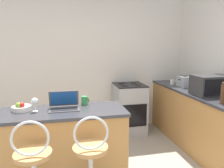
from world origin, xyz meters
TOP-DOWN VIEW (x-y plane):
  - wall_back at (0.00, 2.47)m, footprint 12.00×0.06m
  - breakfast_bar at (-0.40, 0.72)m, footprint 1.46×0.58m
  - counter_right at (1.74, 0.97)m, footprint 0.62×2.97m
  - bar_stool_far at (-0.14, 0.20)m, footprint 0.40×0.40m
  - laptop at (-0.37, 0.78)m, footprint 0.34×0.24m
  - microwave at (1.74, 1.03)m, footprint 0.50×0.36m
  - toaster at (1.74, 1.69)m, footprint 0.25×0.27m
  - stove_range at (0.84, 2.12)m, footprint 0.55×0.60m
  - wine_glass_tall at (-0.68, 0.74)m, footprint 0.08×0.08m
  - mug_green at (-0.12, 0.92)m, footprint 0.09×0.08m
  - pepper_mill at (1.57, 0.57)m, footprint 0.05×0.05m
  - fruit_bowl at (-0.84, 0.80)m, footprint 0.21×0.21m
  - mug_white at (1.62, 1.94)m, footprint 0.09×0.08m

SIDE VIEW (x-z plane):
  - stove_range at x=0.84m, z-range 0.00..0.94m
  - counter_right at x=1.74m, z-range 0.00..0.94m
  - breakfast_bar at x=-0.40m, z-range 0.00..0.94m
  - bar_stool_far at x=-0.14m, z-range -0.03..1.02m
  - fruit_bowl at x=-0.84m, z-range 0.92..1.02m
  - mug_white at x=1.62m, z-range 0.94..1.02m
  - laptop at x=-0.37m, z-range 0.88..1.09m
  - mug_green at x=-0.12m, z-range 0.94..1.04m
  - toaster at x=1.74m, z-range 0.93..1.12m
  - wine_glass_tall at x=-0.68m, z-range 0.97..1.13m
  - pepper_mill at x=1.57m, z-range 0.93..1.21m
  - microwave at x=1.74m, z-range 0.93..1.23m
  - wall_back at x=0.00m, z-range 0.00..2.60m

